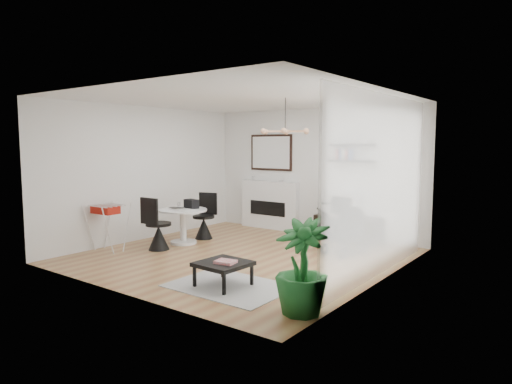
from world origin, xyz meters
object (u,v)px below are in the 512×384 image
Objects in this scene: drying_rack at (108,226)px; tv_console at (348,229)px; fireplace at (269,199)px; crt_tv at (346,205)px; stroller at (346,231)px; potted_plant at (302,267)px; dining_table at (183,221)px; coffee_table at (223,265)px.

tv_console is at bearing 45.68° from drying_rack.
fireplace is at bearing 175.35° from tv_console.
drying_rack is at bearing -132.08° from crt_tv.
fireplace is at bearing 175.12° from crt_tv.
stroller is 3.10m from potted_plant.
dining_table is 2.87m from coffee_table.
drying_rack reaches higher than coffee_table.
stroller is at bearing 32.27° from drying_rack.
dining_table is at bearing -100.45° from fireplace.
potted_plant reaches higher than dining_table.
crt_tv is 0.47× the size of potted_plant.
drying_rack is (-3.13, -3.40, 0.20)m from tv_console.
stroller reaches higher than drying_rack.
stroller is 1.41× the size of coffee_table.
coffee_table is at bearing -8.04° from drying_rack.
stroller is at bearing 79.30° from coffee_table.
stroller is (3.56, 2.40, -0.04)m from drying_rack.
drying_rack is 4.47m from potted_plant.
stroller is at bearing 21.71° from dining_table.
tv_console is (2.05, -0.17, -0.44)m from fireplace.
coffee_table is (-0.52, -2.74, -0.10)m from stroller.
crt_tv reaches higher than tv_console.
crt_tv is 0.60× the size of drying_rack.
drying_rack reaches higher than tv_console.
fireplace is 5.33m from potted_plant.
crt_tv is (-0.06, -0.00, 0.48)m from tv_console.
drying_rack is at bearing -132.59° from tv_console.
potted_plant is (4.43, -0.57, 0.10)m from drying_rack.
crt_tv is at bearing 129.35° from stroller.
coffee_table is at bearing -87.82° from stroller.
crt_tv is at bearing -4.88° from fireplace.
coffee_table is (1.97, -3.91, -0.38)m from fireplace.
dining_table is 1.09× the size of drying_rack.
drying_rack is (-0.65, -1.25, 0.00)m from dining_table.
tv_console is 1.43× the size of dining_table.
fireplace is 4.39m from coffee_table.
dining_table is 0.98× the size of stroller.
drying_rack is at bearing -106.84° from fireplace.
potted_plant is (1.36, -3.97, -0.17)m from crt_tv.
crt_tv is at bearing -176.80° from tv_console.
dining_table is (-2.48, -2.16, 0.20)m from tv_console.
stroller is 0.86× the size of potted_plant.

